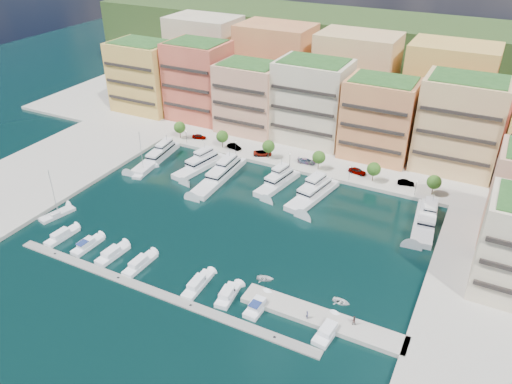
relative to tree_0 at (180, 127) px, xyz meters
The scene contains 54 objects.
ground 52.39m from the tree_0, 39.95° to the right, with size 400.00×400.00×0.00m, color black.
north_quay 49.34m from the tree_0, 35.47° to the left, with size 220.00×64.00×2.00m, color #9E998E.
east_quay 110.22m from the tree_0, 22.14° to the right, with size 34.00×76.00×2.00m, color #9E998E.
west_quay 47.21m from the tree_0, 117.93° to the right, with size 34.00×76.00×2.00m, color #9E998E.
hillside 86.46m from the tree_0, 62.40° to the left, with size 240.00×40.00×58.00m, color #213A18.
south_pontoon 73.65m from the tree_0, 59.77° to the right, with size 72.00×2.20×0.35m, color gray.
finger_pier 89.46m from the tree_0, 38.41° to the right, with size 32.00×5.00×2.00m, color #9E998E.
apartment_0 31.96m from the tree_0, 147.61° to the left, with size 22.00×16.50×24.80m.
apartment_1 21.20m from the tree_0, 102.21° to the left, with size 20.00×16.50×26.80m.
apartment_2 24.86m from the tree_0, 44.13° to the left, with size 20.00×15.50×22.80m.
apartment_3 43.22m from the tree_0, 25.95° to the left, with size 22.00×16.50×25.80m.
apartment_4 62.75m from the tree_0, 15.37° to the left, with size 20.00×15.50×23.80m.
apartment_5 84.60m from the tree_0, 12.71° to the left, with size 22.00×16.50×26.80m.
backblock_0 44.63m from the tree_0, 110.32° to the left, with size 26.00×18.00×30.00m, color beige.
backblock_1 44.63m from the tree_0, 69.68° to the left, with size 26.00×18.00×30.00m, color #E29854.
backblock_2 61.58m from the tree_0, 41.99° to the left, with size 26.00×18.00×30.00m, color #D8B672.
backblock_3 85.98m from the tree_0, 28.37° to the left, with size 26.00×18.00×30.00m, color gold.
tree_0 is the anchor object (origin of this frame).
tree_1 16.00m from the tree_0, ahead, with size 3.80×3.80×5.65m.
tree_2 32.00m from the tree_0, ahead, with size 3.80×3.80×5.65m.
tree_3 48.00m from the tree_0, ahead, with size 3.80×3.80×5.65m.
tree_4 64.00m from the tree_0, ahead, with size 3.80×3.80×5.65m.
tree_5 80.00m from the tree_0, ahead, with size 3.80×3.80×5.65m.
lamppost_0 4.70m from the tree_0, 29.90° to the right, with size 0.30×0.30×4.20m.
lamppost_1 22.14m from the tree_0, ahead, with size 0.30×0.30×4.20m.
lamppost_2 40.08m from the tree_0, ahead, with size 0.30×0.30×4.20m.
lamppost_3 58.05m from the tree_0, ahead, with size 0.30×0.30×4.20m.
lamppost_4 76.04m from the tree_0, ahead, with size 0.30×0.30×4.20m.
yacht_0 14.94m from the tree_0, 83.35° to the right, with size 6.56×21.98×7.30m.
yacht_1 21.36m from the tree_0, 39.04° to the right, with size 7.82×19.49×7.30m.
yacht_2 29.52m from the tree_0, 32.67° to the right, with size 5.48×24.84×7.30m.
yacht_3 42.92m from the tree_0, 16.59° to the right, with size 6.99×17.31×7.30m.
yacht_4 53.85m from the tree_0, 14.71° to the right, with size 8.61×20.45×7.30m.
yacht_6 82.14m from the tree_0, ahead, with size 6.70×20.05×7.30m.
cruiser_0 58.62m from the tree_0, 83.52° to the right, with size 3.04×8.78×2.55m.
cruiser_1 60.03m from the tree_0, 76.00° to the right, with size 2.92×8.18×2.66m.
cruiser_2 62.18m from the tree_0, 69.44° to the right, with size 3.42×8.50×2.55m.
cruiser_3 65.24m from the tree_0, 63.18° to the right, with size 2.90×9.08×2.55m.
cruiser_5 73.07m from the tree_0, 52.79° to the right, with size 2.89×9.22×2.55m.
cruiser_6 77.49m from the tree_0, 48.64° to the right, with size 3.46×7.52×2.55m.
cruiser_7 82.09m from the tree_0, 45.12° to the right, with size 3.05×7.32×2.66m.
cruiser_9 92.70m from the tree_0, 38.85° to the right, with size 3.67×8.18×2.55m.
sailboat_0 51.83m from the tree_0, 91.92° to the right, with size 4.81×9.27×13.20m.
sailboat_2 24.30m from the tree_0, 82.75° to the right, with size 4.58×8.95×13.20m.
tender_2 87.16m from the tree_0, 34.51° to the right, with size 2.50×3.50×0.73m, color white.
tender_0 74.66m from the tree_0, 41.97° to the right, with size 2.55×3.58×0.74m, color silver.
car_0 6.93m from the tree_0, 20.81° to the left, with size 1.82×4.52×1.54m, color gray.
car_1 20.01m from the tree_0, ahead, with size 1.68×4.82×1.59m, color gray.
car_2 29.91m from the tree_0, ahead, with size 2.61×5.65×1.57m, color gray.
car_3 43.72m from the tree_0, ahead, with size 2.09×5.14×1.49m, color gray.
car_4 59.05m from the tree_0, ahead, with size 2.02×5.02×1.71m, color gray.
car_5 72.81m from the tree_0, ahead, with size 1.54×4.43×1.46m, color gray.
person_0 88.53m from the tree_0, 40.16° to the right, with size 0.61×0.40×1.67m, color #242549.
person_1 93.46m from the tree_0, 35.82° to the right, with size 0.93×0.72×1.91m, color #49312C.
Camera 1 is at (50.20, -88.66, 68.16)m, focal length 35.00 mm.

